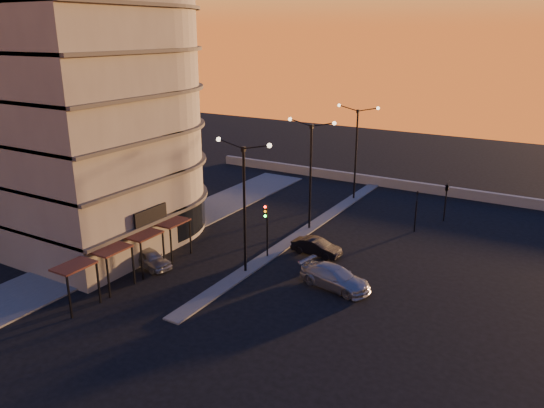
{
  "coord_description": "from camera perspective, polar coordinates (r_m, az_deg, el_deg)",
  "views": [
    {
      "loc": [
        19.12,
        -28.5,
        16.3
      ],
      "look_at": [
        -0.73,
        4.93,
        3.58
      ],
      "focal_mm": 35.0,
      "sensor_mm": 36.0,
      "label": 1
    }
  ],
  "objects": [
    {
      "name": "car_hatchback",
      "position": [
        39.55,
        -13.04,
        -5.68
      ],
      "size": [
        4.13,
        2.36,
        1.32
      ],
      "primitive_type": "imported",
      "rotation": [
        0.0,
        0.0,
        1.35
      ],
      "color": "#929598",
      "rests_on": "ground"
    },
    {
      "name": "car_sedan",
      "position": [
        40.64,
        4.8,
        -4.63
      ],
      "size": [
        3.91,
        1.48,
        1.27
      ],
      "primitive_type": "imported",
      "rotation": [
        0.0,
        0.0,
        1.54
      ],
      "color": "black",
      "rests_on": "ground"
    },
    {
      "name": "median",
      "position": [
        45.96,
        4.02,
        -2.63
      ],
      "size": [
        1.2,
        36.0,
        0.12
      ],
      "primitive_type": "cube",
      "color": "#50504E",
      "rests_on": "ground"
    },
    {
      "name": "building",
      "position": [
        43.94,
        -18.84,
        11.44
      ],
      "size": [
        14.35,
        17.08,
        25.0
      ],
      "color": "#6A645E",
      "rests_on": "ground"
    },
    {
      "name": "traffic_light_main",
      "position": [
        39.12,
        -0.62,
        -1.94
      ],
      "size": [
        0.28,
        0.44,
        4.25
      ],
      "color": "black",
      "rests_on": "ground"
    },
    {
      "name": "signal_east_b",
      "position": [
        49.29,
        18.3,
        1.64
      ],
      "size": [
        0.42,
        1.99,
        3.6
      ],
      "color": "black",
      "rests_on": "ground"
    },
    {
      "name": "streetlamp_far",
      "position": [
        53.23,
        9.05,
        6.28
      ],
      "size": [
        4.32,
        0.32,
        9.51
      ],
      "color": "black",
      "rests_on": "ground"
    },
    {
      "name": "streetlamp_near",
      "position": [
        35.96,
        -3.01,
        0.76
      ],
      "size": [
        4.32,
        0.32,
        9.51
      ],
      "color": "black",
      "rests_on": "ground"
    },
    {
      "name": "signal_east_a",
      "position": [
        46.23,
        15.23,
        -0.66
      ],
      "size": [
        0.13,
        0.16,
        3.6
      ],
      "color": "black",
      "rests_on": "ground"
    },
    {
      "name": "streetlamp_mid",
      "position": [
        44.3,
        4.18,
        4.08
      ],
      "size": [
        4.32,
        0.32,
        9.51
      ],
      "color": "black",
      "rests_on": "ground"
    },
    {
      "name": "car_wagon",
      "position": [
        35.74,
        6.79,
        -7.85
      ],
      "size": [
        5.32,
        2.97,
        1.46
      ],
      "primitive_type": "imported",
      "rotation": [
        0.0,
        0.0,
        1.38
      ],
      "color": "gray",
      "rests_on": "ground"
    },
    {
      "name": "ground",
      "position": [
        38.0,
        -2.87,
        -7.31
      ],
      "size": [
        120.0,
        120.0,
        0.0
      ],
      "primitive_type": "plane",
      "color": "black",
      "rests_on": "ground"
    },
    {
      "name": "parapet",
      "position": [
        59.27,
        12.79,
        2.19
      ],
      "size": [
        44.0,
        0.5,
        1.0
      ],
      "primitive_type": "cube",
      "color": "gray",
      "rests_on": "ground"
    },
    {
      "name": "sidewalk_west",
      "position": [
        46.88,
        -10.92,
        -2.5
      ],
      "size": [
        5.0,
        40.0,
        0.12
      ],
      "primitive_type": "cube",
      "color": "#50504E",
      "rests_on": "ground"
    }
  ]
}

